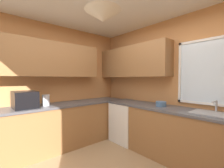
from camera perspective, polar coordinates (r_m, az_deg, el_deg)
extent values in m
cube|color=#C6844C|center=(3.19, 22.11, -0.29)|extent=(3.82, 0.06, 2.57)
cube|color=#C6844C|center=(3.51, -22.47, -0.11)|extent=(0.06, 3.53, 2.57)
cube|color=silver|center=(2.89, 35.70, 3.92)|extent=(1.20, 0.02, 1.01)
cube|color=white|center=(2.95, 35.86, 14.19)|extent=(1.28, 0.04, 0.04)
cube|color=white|center=(2.90, 35.45, -6.49)|extent=(1.28, 0.04, 0.04)
cube|color=white|center=(3.08, 24.38, 3.96)|extent=(0.04, 0.04, 1.09)
cube|color=olive|center=(3.29, -24.87, 8.68)|extent=(0.32, 2.38, 0.70)
cube|color=olive|center=(3.57, 7.47, 8.29)|extent=(1.88, 0.32, 0.70)
cone|color=silver|center=(1.97, -3.48, 24.36)|extent=(0.44, 0.44, 0.14)
cube|color=olive|center=(3.33, -20.36, -15.22)|extent=(0.62, 3.11, 0.86)
cube|color=#4C4C51|center=(3.23, -20.45, -7.60)|extent=(0.65, 3.14, 0.04)
cube|color=olive|center=(2.95, 22.56, -17.49)|extent=(2.88, 0.62, 0.86)
cube|color=#4C4C51|center=(2.84, 22.67, -8.92)|extent=(2.91, 0.65, 0.04)
cube|color=white|center=(3.53, 5.76, -14.16)|extent=(0.60, 0.60, 0.85)
cube|color=black|center=(3.06, -30.19, -5.13)|extent=(0.48, 0.36, 0.29)
cylinder|color=#B7B7BC|center=(3.13, -23.80, -5.63)|extent=(0.14, 0.14, 0.21)
cube|color=#9EA0A5|center=(2.64, 33.88, -9.39)|extent=(0.55, 0.40, 0.02)
cylinder|color=#B7B7BC|center=(2.78, 34.79, -7.06)|extent=(0.03, 0.03, 0.18)
cylinder|color=#B7B7BC|center=(2.67, 34.29, -5.56)|extent=(0.02, 0.20, 0.02)
cylinder|color=#4C7099|center=(2.95, 18.07, -7.18)|extent=(0.19, 0.19, 0.09)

